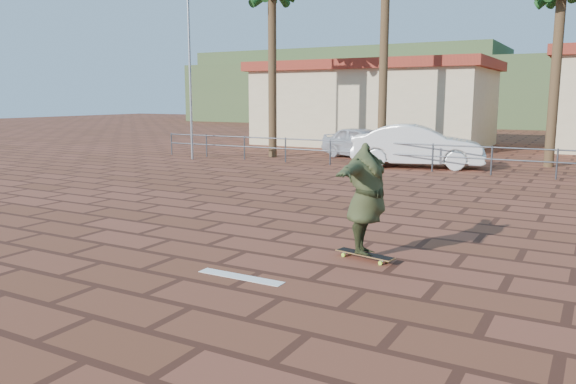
# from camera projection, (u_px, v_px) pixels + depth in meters

# --- Properties ---
(ground) EXTENTS (120.00, 120.00, 0.00)m
(ground) POSITION_uv_depth(u_px,v_px,m) (246.00, 251.00, 9.64)
(ground) COLOR brown
(ground) RESTS_ON ground
(paint_stripe) EXTENTS (1.40, 0.22, 0.01)m
(paint_stripe) POSITION_uv_depth(u_px,v_px,m) (241.00, 277.00, 8.27)
(paint_stripe) COLOR white
(paint_stripe) RESTS_ON ground
(guardrail) EXTENTS (24.06, 0.06, 1.00)m
(guardrail) POSITION_uv_depth(u_px,v_px,m) (433.00, 153.00, 19.86)
(guardrail) COLOR #47494F
(guardrail) RESTS_ON ground
(flagpole) EXTENTS (1.30, 0.10, 8.00)m
(flagpole) POSITION_uv_depth(u_px,v_px,m) (192.00, 47.00, 23.09)
(flagpole) COLOR gray
(flagpole) RESTS_ON ground
(building_west) EXTENTS (12.60, 7.60, 4.50)m
(building_west) POSITION_uv_depth(u_px,v_px,m) (374.00, 103.00, 31.08)
(building_west) COLOR beige
(building_west) RESTS_ON ground
(hill_front) EXTENTS (70.00, 18.00, 6.00)m
(hill_front) POSITION_uv_depth(u_px,v_px,m) (542.00, 93.00, 52.16)
(hill_front) COLOR #384C28
(hill_front) RESTS_ON ground
(hill_back) EXTENTS (35.00, 14.00, 8.00)m
(hill_back) POSITION_uv_depth(u_px,v_px,m) (349.00, 85.00, 67.75)
(hill_back) COLOR #384C28
(hill_back) RESTS_ON ground
(longboard) EXTENTS (1.06, 0.43, 0.10)m
(longboard) POSITION_uv_depth(u_px,v_px,m) (365.00, 255.00, 9.16)
(longboard) COLOR olive
(longboard) RESTS_ON ground
(skateboarder) EXTENTS (0.81, 2.27, 1.81)m
(skateboarder) POSITION_uv_depth(u_px,v_px,m) (366.00, 199.00, 9.00)
(skateboarder) COLOR #32381E
(skateboarder) RESTS_ON longboard
(car_silver) EXTENTS (4.31, 3.01, 1.36)m
(car_silver) POSITION_uv_depth(u_px,v_px,m) (363.00, 143.00, 24.20)
(car_silver) COLOR #BABBC2
(car_silver) RESTS_ON ground
(car_white) EXTENTS (5.11, 2.88, 1.59)m
(car_white) POSITION_uv_depth(u_px,v_px,m) (417.00, 146.00, 21.11)
(car_white) COLOR silver
(car_white) RESTS_ON ground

